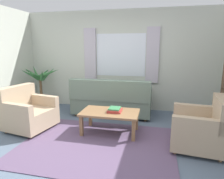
{
  "coord_description": "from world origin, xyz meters",
  "views": [
    {
      "loc": [
        0.95,
        -3.01,
        1.65
      ],
      "look_at": [
        0.11,
        0.7,
        0.84
      ],
      "focal_mm": 31.75,
      "sensor_mm": 36.0,
      "label": 1
    }
  ],
  "objects_px": {
    "couch": "(111,101)",
    "potted_plant": "(41,88)",
    "armchair_left": "(28,112)",
    "armchair_right": "(202,128)",
    "coffee_table": "(110,114)",
    "book_stack_on_table": "(115,110)"
  },
  "relations": [
    {
      "from": "couch",
      "to": "potted_plant",
      "type": "xyz_separation_m",
      "value": [
        -2.07,
        0.22,
        0.17
      ]
    },
    {
      "from": "couch",
      "to": "armchair_left",
      "type": "height_order",
      "value": "couch"
    },
    {
      "from": "couch",
      "to": "potted_plant",
      "type": "height_order",
      "value": "potted_plant"
    },
    {
      "from": "couch",
      "to": "armchair_right",
      "type": "height_order",
      "value": "couch"
    },
    {
      "from": "couch",
      "to": "armchair_left",
      "type": "xyz_separation_m",
      "value": [
        -1.48,
        -1.2,
        -0.01
      ]
    },
    {
      "from": "coffee_table",
      "to": "potted_plant",
      "type": "xyz_separation_m",
      "value": [
        -2.27,
        1.26,
        0.16
      ]
    },
    {
      "from": "armchair_right",
      "to": "book_stack_on_table",
      "type": "distance_m",
      "value": 1.54
    },
    {
      "from": "couch",
      "to": "book_stack_on_table",
      "type": "relative_size",
      "value": 6.24
    },
    {
      "from": "couch",
      "to": "armchair_right",
      "type": "distance_m",
      "value": 2.22
    },
    {
      "from": "coffee_table",
      "to": "couch",
      "type": "bearing_deg",
      "value": 101.29
    },
    {
      "from": "couch",
      "to": "coffee_table",
      "type": "bearing_deg",
      "value": 101.29
    },
    {
      "from": "coffee_table",
      "to": "potted_plant",
      "type": "bearing_deg",
      "value": 150.98
    },
    {
      "from": "couch",
      "to": "potted_plant",
      "type": "bearing_deg",
      "value": -6.19
    },
    {
      "from": "coffee_table",
      "to": "potted_plant",
      "type": "relative_size",
      "value": 0.93
    },
    {
      "from": "couch",
      "to": "armchair_left",
      "type": "distance_m",
      "value": 1.9
    },
    {
      "from": "armchair_left",
      "to": "armchair_right",
      "type": "xyz_separation_m",
      "value": [
        3.29,
        -0.09,
        0.0
      ]
    },
    {
      "from": "couch",
      "to": "potted_plant",
      "type": "relative_size",
      "value": 1.6
    },
    {
      "from": "armchair_right",
      "to": "potted_plant",
      "type": "relative_size",
      "value": 0.78
    },
    {
      "from": "armchair_left",
      "to": "coffee_table",
      "type": "height_order",
      "value": "armchair_left"
    },
    {
      "from": "coffee_table",
      "to": "book_stack_on_table",
      "type": "relative_size",
      "value": 3.61
    },
    {
      "from": "coffee_table",
      "to": "book_stack_on_table",
      "type": "bearing_deg",
      "value": 14.47
    },
    {
      "from": "armchair_right",
      "to": "coffee_table",
      "type": "height_order",
      "value": "armchair_right"
    }
  ]
}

